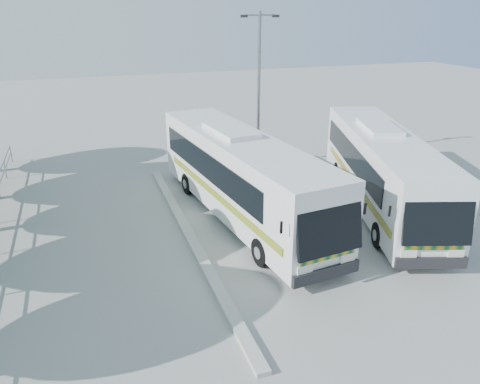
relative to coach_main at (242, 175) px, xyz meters
name	(u,v)px	position (x,y,z in m)	size (l,w,h in m)	color
ground	(262,252)	(-0.33, -3.27, -1.94)	(100.00, 100.00, 0.00)	gray
kerb_divider	(190,236)	(-2.63, -1.27, -1.87)	(0.40, 16.00, 0.15)	#B2B2AD
coach_main	(242,175)	(0.00, 0.00, 0.00)	(4.06, 13.00, 3.55)	silver
coach_adjacent	(382,168)	(6.33, -1.03, -0.07)	(6.15, 12.46, 3.42)	white
lamppost	(259,85)	(3.18, 6.25, 2.69)	(2.05, 0.47, 8.40)	gray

